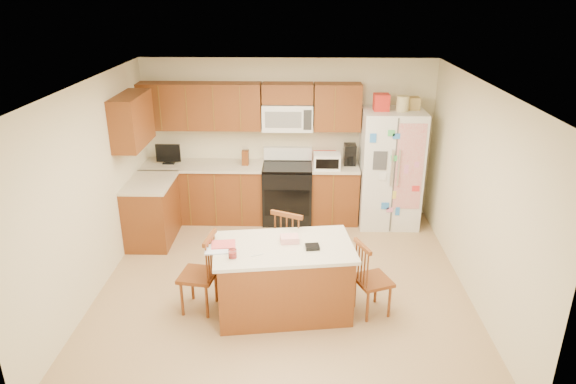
{
  "coord_description": "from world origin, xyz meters",
  "views": [
    {
      "loc": [
        0.2,
        -5.57,
        3.48
      ],
      "look_at": [
        0.05,
        0.35,
        1.11
      ],
      "focal_mm": 32.0,
      "sensor_mm": 36.0,
      "label": 1
    }
  ],
  "objects_px": {
    "windsor_chair_left": "(200,275)",
    "stove": "(287,192)",
    "island": "(284,278)",
    "windsor_chair_back": "(292,247)",
    "refrigerator": "(390,167)",
    "windsor_chair_right": "(371,280)"
  },
  "relations": [
    {
      "from": "stove",
      "to": "windsor_chair_left",
      "type": "height_order",
      "value": "stove"
    },
    {
      "from": "stove",
      "to": "refrigerator",
      "type": "bearing_deg",
      "value": -2.3
    },
    {
      "from": "refrigerator",
      "to": "island",
      "type": "distance_m",
      "value": 2.93
    },
    {
      "from": "stove",
      "to": "windsor_chair_back",
      "type": "distance_m",
      "value": 1.86
    },
    {
      "from": "refrigerator",
      "to": "windsor_chair_back",
      "type": "distance_m",
      "value": 2.36
    },
    {
      "from": "stove",
      "to": "windsor_chair_back",
      "type": "xyz_separation_m",
      "value": [
        0.1,
        -1.86,
        0.0
      ]
    },
    {
      "from": "windsor_chair_left",
      "to": "refrigerator",
      "type": "bearing_deg",
      "value": 44.17
    },
    {
      "from": "stove",
      "to": "windsor_chair_left",
      "type": "bearing_deg",
      "value": -110.41
    },
    {
      "from": "island",
      "to": "windsor_chair_right",
      "type": "xyz_separation_m",
      "value": [
        0.98,
        -0.01,
        -0.0
      ]
    },
    {
      "from": "stove",
      "to": "windsor_chair_right",
      "type": "relative_size",
      "value": 1.26
    },
    {
      "from": "windsor_chair_left",
      "to": "stove",
      "type": "bearing_deg",
      "value": 69.59
    },
    {
      "from": "stove",
      "to": "windsor_chair_back",
      "type": "relative_size",
      "value": 1.13
    },
    {
      "from": "stove",
      "to": "island",
      "type": "height_order",
      "value": "stove"
    },
    {
      "from": "refrigerator",
      "to": "windsor_chair_right",
      "type": "distance_m",
      "value": 2.56
    },
    {
      "from": "stove",
      "to": "windsor_chair_left",
      "type": "relative_size",
      "value": 1.19
    },
    {
      "from": "stove",
      "to": "refrigerator",
      "type": "xyz_separation_m",
      "value": [
        1.57,
        -0.06,
        0.45
      ]
    },
    {
      "from": "stove",
      "to": "island",
      "type": "bearing_deg",
      "value": -89.52
    },
    {
      "from": "stove",
      "to": "island",
      "type": "relative_size",
      "value": 0.67
    },
    {
      "from": "island",
      "to": "windsor_chair_left",
      "type": "xyz_separation_m",
      "value": [
        -0.95,
        0.02,
        0.03
      ]
    },
    {
      "from": "refrigerator",
      "to": "island",
      "type": "xyz_separation_m",
      "value": [
        -1.55,
        -2.44,
        -0.5
      ]
    },
    {
      "from": "stove",
      "to": "island",
      "type": "distance_m",
      "value": 2.5
    },
    {
      "from": "island",
      "to": "windsor_chair_back",
      "type": "distance_m",
      "value": 0.66
    }
  ]
}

